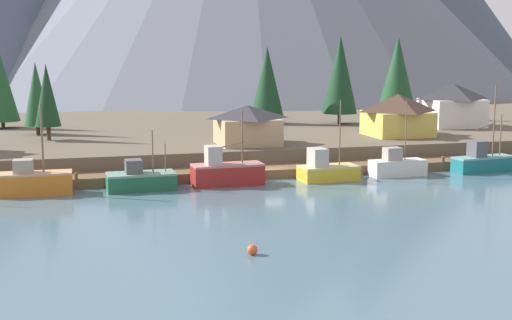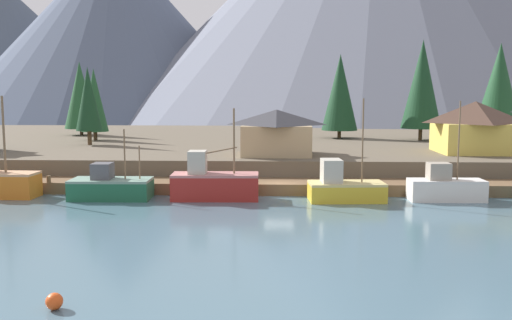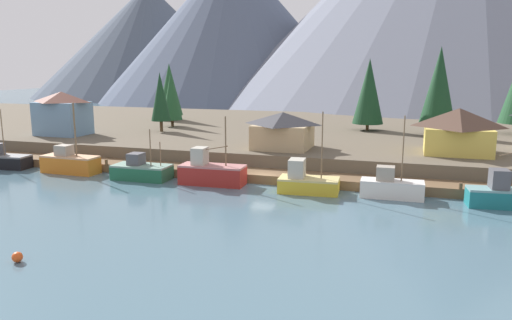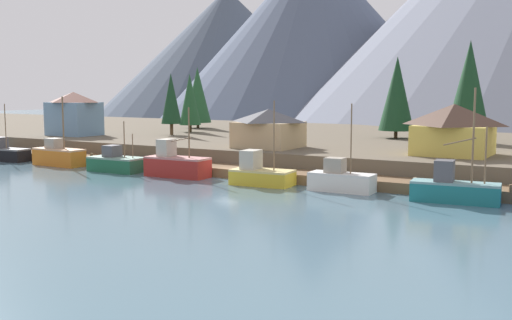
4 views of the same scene
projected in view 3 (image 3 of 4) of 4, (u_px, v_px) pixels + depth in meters
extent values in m
cube|color=#476675|center=(302.00, 157.00, 72.11)|extent=(400.00, 400.00, 1.00)
cube|color=brown|center=(268.00, 176.00, 55.10)|extent=(80.00, 4.00, 1.00)
cylinder|color=brown|center=(2.00, 158.00, 64.18)|extent=(0.36, 0.36, 1.60)
cylinder|color=brown|center=(52.00, 162.00, 61.77)|extent=(0.36, 0.36, 1.60)
cylinder|color=brown|center=(107.00, 166.00, 59.37)|extent=(0.36, 0.36, 1.60)
cylinder|color=brown|center=(165.00, 170.00, 56.96)|extent=(0.36, 0.36, 1.60)
cylinder|color=brown|center=(229.00, 175.00, 54.56)|extent=(0.36, 0.36, 1.60)
cylinder|color=brown|center=(299.00, 179.00, 52.15)|extent=(0.36, 0.36, 1.60)
cylinder|color=brown|center=(376.00, 185.00, 49.75)|extent=(0.36, 0.36, 1.60)
cylinder|color=brown|center=(460.00, 191.00, 47.34)|extent=(0.36, 0.36, 1.60)
cube|color=brown|center=(318.00, 135.00, 83.01)|extent=(400.00, 56.00, 2.50)
cone|color=#475160|center=(150.00, 41.00, 214.94)|extent=(100.37, 100.37, 47.96)
cone|color=#4C566B|center=(233.00, 26.00, 183.17)|extent=(100.60, 100.60, 55.62)
cube|color=black|center=(3.00, 162.00, 61.90)|extent=(7.29, 3.03, 1.48)
cube|color=slate|center=(2.00, 156.00, 61.74)|extent=(7.29, 3.03, 0.20)
cylinder|color=brown|center=(2.00, 132.00, 61.09)|extent=(0.12, 0.12, 5.84)
cube|color=#CC6B1E|center=(71.00, 165.00, 58.97)|extent=(7.16, 2.66, 1.92)
cube|color=tan|center=(70.00, 157.00, 58.77)|extent=(7.16, 2.66, 0.20)
cube|color=gray|center=(64.00, 150.00, 58.90)|extent=(1.80, 1.61, 1.25)
cylinder|color=brown|center=(75.00, 130.00, 57.83)|extent=(0.19, 0.19, 6.39)
cube|color=#1E5B3D|center=(142.00, 173.00, 55.69)|extent=(6.61, 3.26, 1.48)
cube|color=gray|center=(142.00, 166.00, 55.53)|extent=(6.61, 3.26, 0.20)
cube|color=#4C4C51|center=(136.00, 159.00, 55.58)|extent=(1.60, 1.82, 1.31)
cylinder|color=brown|center=(150.00, 147.00, 54.80)|extent=(0.13, 0.13, 4.12)
cylinder|color=brown|center=(160.00, 154.00, 54.58)|extent=(0.11, 0.11, 2.77)
cube|color=maroon|center=(213.00, 176.00, 53.21)|extent=(7.19, 2.95, 1.95)
cube|color=#AD6C6A|center=(212.00, 166.00, 53.01)|extent=(7.19, 2.95, 0.20)
cube|color=#B2AD9E|center=(200.00, 156.00, 53.21)|extent=(1.50, 1.87, 1.87)
cylinder|color=brown|center=(226.00, 141.00, 52.07)|extent=(0.16, 0.16, 5.34)
cylinder|color=brown|center=(217.00, 148.00, 52.48)|extent=(2.49, 0.20, 0.59)
cube|color=gold|center=(309.00, 186.00, 49.83)|extent=(6.25, 3.37, 1.34)
cube|color=tan|center=(309.00, 179.00, 49.69)|extent=(6.25, 3.37, 0.20)
cube|color=#B2AD9E|center=(297.00, 168.00, 49.78)|extent=(1.71, 2.25, 1.88)
cylinder|color=brown|center=(322.00, 145.00, 48.75)|extent=(0.13, 0.13, 6.77)
cube|color=silver|center=(392.00, 190.00, 47.84)|extent=(6.08, 2.41, 1.52)
cube|color=silver|center=(392.00, 182.00, 47.68)|extent=(6.08, 2.41, 0.20)
cube|color=gray|center=(385.00, 173.00, 47.72)|extent=(1.77, 1.52, 1.38)
cylinder|color=brown|center=(403.00, 149.00, 46.83)|extent=(0.12, 0.12, 6.39)
cube|color=#196B70|center=(508.00, 199.00, 44.47)|extent=(7.31, 3.02, 1.54)
cube|color=#679496|center=(509.00, 190.00, 44.30)|extent=(7.31, 3.02, 0.20)
cube|color=#4C4C51|center=(499.00, 179.00, 44.29)|extent=(1.71, 1.87, 1.78)
cube|color=gold|center=(457.00, 140.00, 58.05)|extent=(7.47, 7.00, 3.13)
pyramid|color=#422D23|center=(459.00, 118.00, 57.54)|extent=(7.84, 7.35, 2.25)
cube|color=tan|center=(283.00, 136.00, 61.53)|extent=(6.86, 6.50, 3.05)
pyramid|color=#2D2D33|center=(283.00, 118.00, 61.10)|extent=(7.20, 6.83, 1.52)
cube|color=#6689A8|center=(63.00, 118.00, 73.68)|extent=(7.09, 5.33, 4.96)
pyramid|color=brown|center=(61.00, 97.00, 73.06)|extent=(7.44, 5.60, 1.55)
cylinder|color=#4C3823|center=(172.00, 123.00, 84.34)|extent=(0.50, 0.50, 1.18)
cone|color=#1E4C28|center=(172.00, 96.00, 83.45)|extent=(3.51, 3.51, 8.26)
cylinder|color=#4C3823|center=(171.00, 118.00, 94.28)|extent=(0.50, 0.50, 1.00)
cone|color=#1E4C28|center=(170.00, 89.00, 93.26)|extent=(4.79, 4.79, 9.82)
cylinder|color=#4C3823|center=(436.00, 130.00, 73.18)|extent=(0.50, 0.50, 1.59)
cone|color=#14381E|center=(439.00, 86.00, 71.95)|extent=(5.25, 5.25, 11.54)
cylinder|color=#4C3823|center=(161.00, 126.00, 77.65)|extent=(0.50, 0.50, 1.73)
cone|color=#14381E|center=(160.00, 97.00, 76.77)|extent=(3.09, 3.09, 7.59)
cylinder|color=#4C3823|center=(367.00, 127.00, 79.12)|extent=(0.50, 0.50, 1.11)
cone|color=#14381E|center=(369.00, 91.00, 78.04)|extent=(4.95, 4.95, 10.39)
sphere|color=#E04C19|center=(17.00, 257.00, 32.07)|extent=(0.70, 0.70, 0.70)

